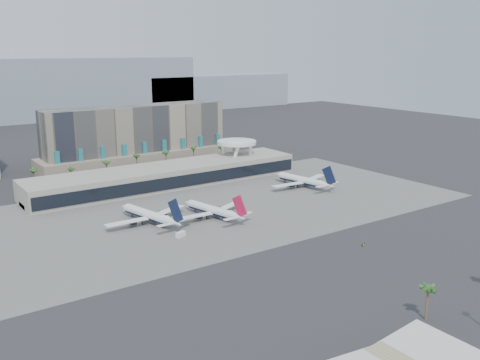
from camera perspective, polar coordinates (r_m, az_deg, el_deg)
ground at (r=239.37m, az=4.61°, el=-5.90°), size 900.00×900.00×0.00m
apron_pad at (r=281.72m, az=-2.51°, el=-2.81°), size 260.00×130.00×0.06m
mountain_ridge at (r=667.71m, az=-20.12°, el=8.65°), size 680.00×60.00×70.00m
hotel at (r=385.58m, az=-10.87°, el=4.06°), size 140.00×30.00×42.00m
terminal at (r=326.17m, az=-7.71°, el=0.57°), size 170.00×32.50×14.50m
saucer_structure at (r=356.62m, az=-0.35°, el=3.79°), size 26.00×26.00×21.89m
palm_row at (r=359.19m, az=-9.32°, el=2.39°), size 157.80×2.80×13.10m
airliner_left at (r=257.12m, az=-9.66°, el=-3.70°), size 44.25×46.01×16.07m
airliner_centre at (r=262.16m, az=-2.93°, el=-3.23°), size 41.81×43.45×15.14m
airliner_right at (r=321.91m, az=6.69°, el=-0.02°), size 44.68×46.31×16.05m
service_vehicle_a at (r=237.98m, az=-6.35°, el=-5.78°), size 5.06×3.82×2.22m
service_vehicle_b at (r=262.35m, az=-1.85°, el=-3.90°), size 3.37×2.51×1.54m
taxiway_sign at (r=232.18m, az=13.02°, el=-6.74°), size 2.16×0.88×0.98m
near_palm_a at (r=174.64m, az=19.40°, el=-11.29°), size 6.00×6.00×11.68m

